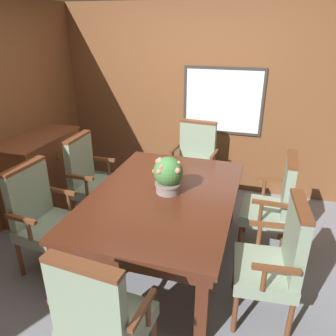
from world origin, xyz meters
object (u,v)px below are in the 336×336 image
Objects in this scene: chair_right_far at (274,202)px; potted_plant at (168,175)px; chair_right_near at (277,258)px; dining_table at (163,202)px; chair_head_near at (100,316)px; chair_left_far at (90,176)px; chair_left_near at (41,214)px; sideboard_cabinet at (43,176)px; chair_head_far at (195,159)px.

potted_plant reaches higher than chair_right_far.
dining_table is at bearing -118.97° from chair_right_near.
chair_left_far is (-1.05, 1.75, 0.00)m from chair_head_near.
sideboard_cabinet is at bearing 40.37° from chair_left_near.
dining_table is 1.83× the size of chair_head_near.
dining_table is 1.83× the size of chair_head_far.
chair_head_far is 1.31m from potted_plant.
chair_right_far is at bearing 175.69° from chair_right_near.
chair_left_near reaches higher than dining_table.
dining_table is 1.83× the size of chair_right_near.
dining_table is 1.13m from chair_right_near.
chair_head_near is 2.04m from chair_left_far.
chair_right_far and chair_head_far have the same top height.
potted_plant reaches higher than chair_left_near.
chair_right_near and chair_right_far have the same top height.
chair_right_far is 2.68m from sideboard_cabinet.
chair_head_far is at bearing 89.36° from dining_table.
sideboard_cabinet is (-2.70, 0.87, -0.07)m from chair_right_near.
dining_table is 0.27m from potted_plant.
dining_table is at bearing -85.68° from chair_head_far.
dining_table is at bearing -14.40° from sideboard_cabinet.
dining_table is 1.83× the size of chair_left_near.
chair_right_near and chair_head_far have the same top height.
chair_left_far is at bearing 3.37° from chair_left_near.
chair_head_far is at bearing 28.00° from sideboard_cabinet.
chair_right_near is at bearing 2.85° from chair_right_far.
chair_left_near is at bearing -65.83° from chair_right_far.
chair_right_near is at bearing -85.61° from chair_left_near.
chair_right_far is at bearing 23.50° from dining_table.
chair_head_near reaches higher than sideboard_cabinet.
chair_right_near and chair_left_far have the same top height.
chair_head_near and chair_left_far have the same top height.
chair_right_far is at bearing -62.37° from chair_left_near.
sideboard_cabinet is at bearing -113.57° from chair_right_near.
chair_head_near is at bearing -85.12° from chair_head_far.
chair_head_far is (1.05, 0.88, 0.00)m from chair_left_far.
chair_right_near is at bearing -23.33° from dining_table.
chair_right_far is 1.00× the size of chair_head_far.
chair_head_far is 2.99× the size of potted_plant.
sideboard_cabinet is (-1.67, 1.74, -0.07)m from chair_head_near.
chair_left_far is 1.18m from potted_plant.
chair_right_near is 1.00× the size of chair_head_far.
chair_head_near and chair_left_near have the same top height.
chair_left_far is at bearing -118.76° from chair_right_near.
chair_left_far is 1.37m from chair_head_far.
chair_left_far is at bearing 0.97° from sideboard_cabinet.
chair_right_far is 2.25m from chair_left_near.
chair_left_far is (-2.07, 0.88, 0.00)m from chair_right_near.
sideboard_cabinet is at bearing -88.19° from chair_right_far.
chair_head_near is at bearing -124.62° from chair_left_near.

